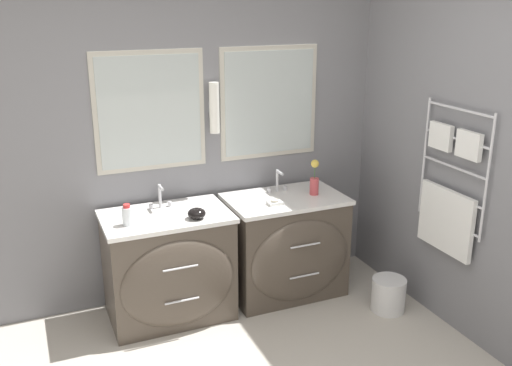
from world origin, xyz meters
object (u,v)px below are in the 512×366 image
object	(u,v)px
vanity_right	(287,246)
waste_bin	(388,294)
flower_vase	(314,180)
toiletry_bottle	(127,216)
amenity_bowl	(197,213)
vanity_left	(170,267)

from	to	relation	value
vanity_right	waste_bin	world-z (taller)	vanity_right
flower_vase	toiletry_bottle	bearing A→B (deg)	-177.30
vanity_right	toiletry_bottle	xyz separation A→B (m)	(-1.23, -0.06, 0.46)
amenity_bowl	waste_bin	size ratio (longest dim) A/B	0.49
amenity_bowl	flower_vase	world-z (taller)	flower_vase
vanity_left	amenity_bowl	world-z (taller)	amenity_bowl
vanity_right	amenity_bowl	bearing A→B (deg)	-170.70
vanity_left	vanity_right	distance (m)	0.94
vanity_right	flower_vase	distance (m)	0.56
vanity_left	toiletry_bottle	bearing A→B (deg)	-168.48
vanity_right	amenity_bowl	distance (m)	0.88
vanity_left	flower_vase	size ratio (longest dim) A/B	3.22
vanity_left	toiletry_bottle	xyz separation A→B (m)	(-0.29, -0.06, 0.46)
waste_bin	toiletry_bottle	bearing A→B (deg)	165.06
toiletry_bottle	amenity_bowl	xyz separation A→B (m)	(0.47, -0.07, -0.03)
vanity_left	waste_bin	bearing A→B (deg)	-19.50
toiletry_bottle	amenity_bowl	bearing A→B (deg)	-8.12
vanity_left	flower_vase	world-z (taller)	flower_vase
vanity_right	flower_vase	world-z (taller)	flower_vase
vanity_right	amenity_bowl	size ratio (longest dim) A/B	7.14
vanity_right	amenity_bowl	world-z (taller)	amenity_bowl
vanity_right	vanity_left	bearing A→B (deg)	180.00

